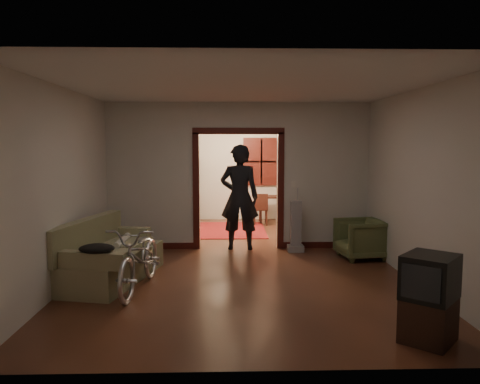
{
  "coord_description": "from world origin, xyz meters",
  "views": [
    {
      "loc": [
        -0.23,
        -8.21,
        2.01
      ],
      "look_at": [
        0.0,
        -0.3,
        1.2
      ],
      "focal_mm": 35.0,
      "sensor_mm": 36.0,
      "label": 1
    }
  ],
  "objects_px": {
    "locker": "(180,187)",
    "desk": "(276,209)",
    "person": "(239,197)",
    "bicycle": "(140,257)",
    "sofa": "(111,250)",
    "armchair": "(361,239)"
  },
  "relations": [
    {
      "from": "armchair",
      "to": "desk",
      "type": "bearing_deg",
      "value": -172.31
    },
    {
      "from": "bicycle",
      "to": "armchair",
      "type": "bearing_deg",
      "value": 31.04
    },
    {
      "from": "person",
      "to": "locker",
      "type": "relative_size",
      "value": 1.08
    },
    {
      "from": "person",
      "to": "armchair",
      "type": "bearing_deg",
      "value": 161.74
    },
    {
      "from": "sofa",
      "to": "armchair",
      "type": "height_order",
      "value": "sofa"
    },
    {
      "from": "armchair",
      "to": "person",
      "type": "height_order",
      "value": "person"
    },
    {
      "from": "sofa",
      "to": "bicycle",
      "type": "relative_size",
      "value": 1.13
    },
    {
      "from": "sofa",
      "to": "person",
      "type": "bearing_deg",
      "value": 58.12
    },
    {
      "from": "sofa",
      "to": "desk",
      "type": "relative_size",
      "value": 2.18
    },
    {
      "from": "person",
      "to": "locker",
      "type": "distance_m",
      "value": 3.49
    },
    {
      "from": "bicycle",
      "to": "locker",
      "type": "distance_m",
      "value": 5.71
    },
    {
      "from": "person",
      "to": "bicycle",
      "type": "bearing_deg",
      "value": 62.81
    },
    {
      "from": "person",
      "to": "desk",
      "type": "height_order",
      "value": "person"
    },
    {
      "from": "sofa",
      "to": "person",
      "type": "xyz_separation_m",
      "value": [
        1.96,
        2.02,
        0.55
      ]
    },
    {
      "from": "armchair",
      "to": "desk",
      "type": "height_order",
      "value": "armchair"
    },
    {
      "from": "person",
      "to": "sofa",
      "type": "bearing_deg",
      "value": 48.45
    },
    {
      "from": "desk",
      "to": "person",
      "type": "bearing_deg",
      "value": -125.64
    },
    {
      "from": "sofa",
      "to": "locker",
      "type": "distance_m",
      "value": 5.25
    },
    {
      "from": "armchair",
      "to": "locker",
      "type": "relative_size",
      "value": 0.42
    },
    {
      "from": "armchair",
      "to": "locker",
      "type": "distance_m",
      "value": 5.37
    },
    {
      "from": "locker",
      "to": "desk",
      "type": "height_order",
      "value": "locker"
    },
    {
      "from": "bicycle",
      "to": "person",
      "type": "bearing_deg",
      "value": 65.66
    }
  ]
}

